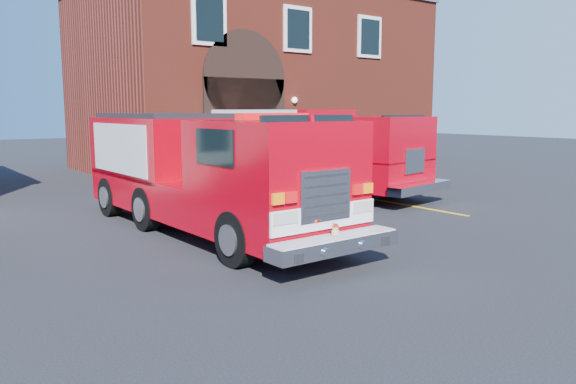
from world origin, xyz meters
TOP-DOWN VIEW (x-y plane):
  - ground at (0.00, 0.00)m, footprint 100.00×100.00m
  - parking_stripe_near at (6.50, 1.00)m, footprint 0.12×3.00m
  - parking_stripe_mid at (6.50, 4.00)m, footprint 0.12×3.00m
  - parking_stripe_far at (6.50, 7.00)m, footprint 0.12×3.00m
  - fire_station at (8.99, 13.98)m, footprint 15.20×10.20m
  - fire_engine at (-0.03, 2.02)m, footprint 2.66×8.94m
  - secondary_truck at (5.87, 5.60)m, footprint 4.04×8.98m

SIDE VIEW (x-z plane):
  - ground at x=0.00m, z-range 0.00..0.00m
  - parking_stripe_near at x=6.50m, z-range 0.00..0.01m
  - parking_stripe_mid at x=6.50m, z-range 0.00..0.01m
  - parking_stripe_far at x=6.50m, z-range 0.00..0.01m
  - fire_engine at x=-0.03m, z-range 0.05..2.79m
  - secondary_truck at x=5.87m, z-range 0.13..2.94m
  - fire_station at x=8.99m, z-range 0.03..8.48m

